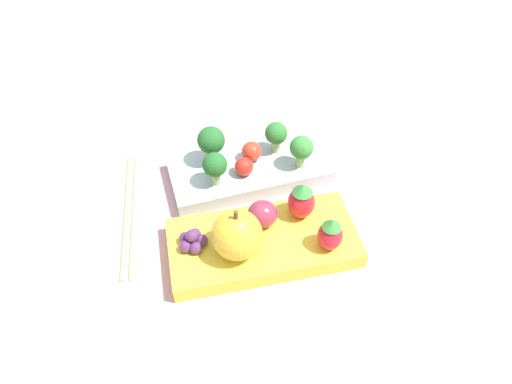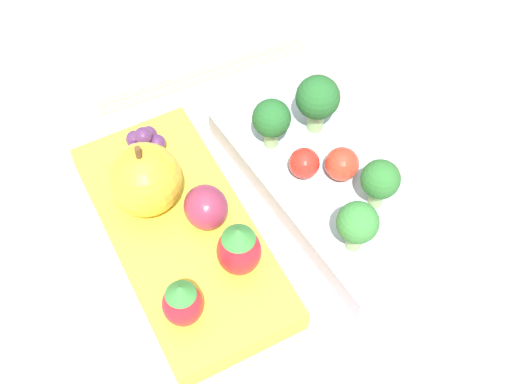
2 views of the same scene
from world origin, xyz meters
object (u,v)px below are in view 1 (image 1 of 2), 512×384
Objects in this scene: bento_box_fruit at (263,243)px; broccoli_floret_1 at (215,166)px; bento_box_savoury at (250,170)px; cherry_tomato_0 at (252,152)px; strawberry_0 at (330,234)px; grape_cluster at (193,240)px; plum at (263,214)px; strawberry_1 at (301,201)px; broccoli_floret_3 at (301,149)px; chopsticks_pair at (130,211)px; broccoli_floret_2 at (276,134)px; apple at (237,235)px; cherry_tomato_1 at (246,166)px; broccoli_floret_0 at (211,141)px.

bento_box_fruit is 4.72× the size of broccoli_floret_1.
cherry_tomato_0 reaches higher than bento_box_savoury.
grape_cluster is at bearing 171.65° from strawberry_0.
strawberry_1 is at bearing 8.60° from plum.
strawberry_0 is at bearing -17.83° from bento_box_fruit.
chopsticks_pair is (-0.23, -0.03, -0.05)m from broccoli_floret_3.
broccoli_floret_1 is 1.09× the size of strawberry_0.
cherry_tomato_0 is at bearing 57.72° from grape_cluster.
broccoli_floret_3 is (0.03, -0.03, 0.00)m from broccoli_floret_2.
cherry_tomato_0 is 0.41× the size of apple.
broccoli_floret_1 is 1.92× the size of cherry_tomato_1.
strawberry_1 is at bearing 29.62° from bento_box_fruit.
strawberry_1 is 0.14m from grape_cluster.
apple reaches higher than strawberry_1.
cherry_tomato_0 is at bearing 67.53° from bento_box_savoury.
broccoli_floret_2 is at bearing 18.48° from chopsticks_pair.
plum is at bearing -106.58° from broccoli_floret_2.
plum is at bearing -20.08° from chopsticks_pair.
broccoli_floret_2 is at bearing 128.75° from broccoli_floret_3.
strawberry_0 is (0.12, -0.12, -0.01)m from broccoli_floret_1.
broccoli_floret_1 is 0.13m from chopsticks_pair.
strawberry_1 is at bearing -85.36° from broccoli_floret_2.
broccoli_floret_1 is at bearing -149.75° from broccoli_floret_2.
cherry_tomato_0 is 0.18m from strawberry_0.
strawberry_1 is at bearing -63.50° from bento_box_savoury.
cherry_tomato_1 is 0.16m from chopsticks_pair.
broccoli_floret_1 is 0.12m from broccoli_floret_3.
chopsticks_pair is (-0.21, 0.05, -0.05)m from strawberry_1.
broccoli_floret_1 is 1.42× the size of grape_cluster.
broccoli_floret_3 reaches higher than cherry_tomato_0.
grape_cluster reaches higher than bento_box_savoury.
cherry_tomato_1 is 0.10m from strawberry_1.
broccoli_floret_1 is at bearing -164.05° from cherry_tomato_1.
chopsticks_pair is at bearing 153.41° from bento_box_fruit.
bento_box_savoury is at bearing 89.66° from bento_box_fruit.
cherry_tomato_0 is 0.62× the size of strawberry_0.
broccoli_floret_1 is at bearing 97.63° from apple.
apple reaches higher than plum.
broccoli_floret_2 is at bearing 30.25° from broccoli_floret_1.
apple is at bearing -133.59° from plum.
chopsticks_pair is at bearing -164.33° from bento_box_savoury.
strawberry_1 reaches higher than bento_box_fruit.
apple is at bearing -36.40° from chopsticks_pair.
plum reaches higher than bento_box_fruit.
plum is (-0.05, -0.01, -0.01)m from strawberry_1.
broccoli_floret_2 reaches higher than bento_box_savoury.
cherry_tomato_0 is 0.81× the size of grape_cluster.
bento_box_savoury is 4.87× the size of broccoli_floret_2.
plum is 0.18m from chopsticks_pair.
strawberry_0 is at bearing -53.52° from broccoli_floret_0.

